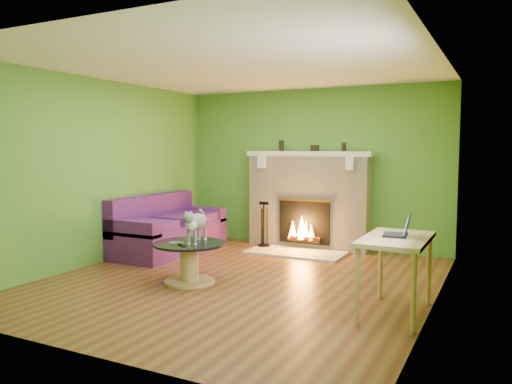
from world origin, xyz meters
TOP-DOWN VIEW (x-y plane):
  - floor at (0.00, 0.00)m, footprint 5.00×5.00m
  - ceiling at (0.00, 0.00)m, footprint 5.00×5.00m
  - wall_back at (0.00, 2.50)m, footprint 5.00×0.00m
  - wall_front at (0.00, -2.50)m, footprint 5.00×0.00m
  - wall_left at (-2.25, 0.00)m, footprint 0.00×5.00m
  - wall_right at (2.25, 0.00)m, footprint 0.00×5.00m
  - window_frame at (2.24, -0.90)m, footprint 0.00×1.20m
  - window_pane at (2.23, -0.90)m, footprint 0.00×1.06m
  - fireplace at (0.00, 2.32)m, footprint 2.10×0.46m
  - hearth at (0.00, 1.80)m, footprint 1.50×0.75m
  - mantel at (0.00, 2.30)m, footprint 2.10×0.28m
  - sofa at (-1.86, 1.00)m, footprint 0.90×1.98m
  - coffee_table at (-0.51, -0.36)m, footprint 0.87×0.87m
  - desk at (1.95, -0.42)m, footprint 0.60×1.04m
  - cat at (-0.43, -0.31)m, footprint 0.39×0.71m
  - remote_silver at (-0.61, -0.48)m, footprint 0.18×0.09m
  - remote_black at (-0.49, -0.54)m, footprint 0.16×0.12m
  - laptop at (1.93, -0.37)m, footprint 0.29×0.32m
  - fire_tools at (-0.63, 1.95)m, footprint 0.20×0.20m
  - mantel_vase_left at (-0.49, 2.33)m, footprint 0.08×0.08m
  - mantel_vase_right at (0.58, 2.33)m, footprint 0.07×0.07m
  - mantel_box at (0.10, 2.33)m, footprint 0.12×0.08m

SIDE VIEW (x-z plane):
  - floor at x=0.00m, z-range 0.00..0.00m
  - hearth at x=0.00m, z-range 0.00..0.03m
  - coffee_table at x=-0.51m, z-range 0.04..0.53m
  - sofa at x=-1.86m, z-range -0.10..0.79m
  - fire_tools at x=-0.63m, z-range 0.03..0.77m
  - remote_black at x=-0.49m, z-range 0.49..0.51m
  - remote_silver at x=-0.61m, z-range 0.49..0.51m
  - desk at x=1.95m, z-range 0.29..1.06m
  - cat at x=-0.43m, z-range 0.49..0.91m
  - fireplace at x=0.00m, z-range -0.02..1.56m
  - laptop at x=1.93m, z-range 0.77..0.99m
  - wall_back at x=0.00m, z-range -1.20..3.80m
  - wall_front at x=0.00m, z-range -1.20..3.80m
  - wall_left at x=-2.25m, z-range -1.20..3.80m
  - wall_right at x=2.25m, z-range -1.20..3.80m
  - mantel at x=0.00m, z-range 1.50..1.58m
  - window_frame at x=2.24m, z-range 0.95..2.15m
  - window_pane at x=2.23m, z-range 1.02..2.08m
  - mantel_box at x=0.10m, z-range 1.58..1.68m
  - mantel_vase_right at x=0.58m, z-range 1.58..1.72m
  - mantel_vase_left at x=-0.49m, z-range 1.58..1.76m
  - ceiling at x=0.00m, z-range 2.60..2.60m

